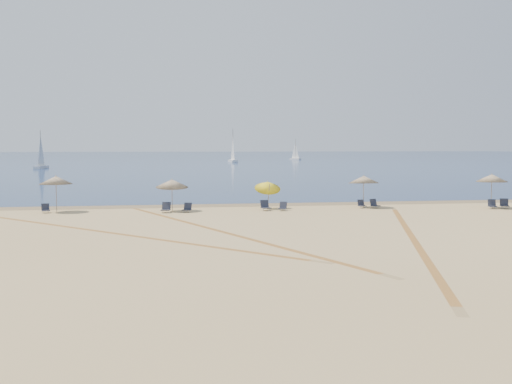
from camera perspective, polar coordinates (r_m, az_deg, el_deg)
The scene contains 21 objects.
ground at distance 24.42m, azimuth 7.37°, elevation -6.58°, with size 160.00×160.00×0.00m, color tan.
ocean at distance 248.14m, azimuth -7.39°, elevation 3.26°, with size 500.00×500.00×0.00m, color #0C2151.
wet_sand at distance 47.71m, azimuth -0.75°, elevation -1.19°, with size 500.00×500.00×0.00m, color olive.
umbrella_1 at distance 44.61m, azimuth -18.09°, elevation 1.05°, with size 2.28×2.28×2.56m.
umbrella_2 at distance 43.39m, azimuth -7.82°, elevation 0.80°, with size 2.28×2.33×2.35m.
umbrella_3 at distance 44.64m, azimuth 1.10°, elevation 0.64°, with size 1.90×1.96×2.37m.
umbrella_4 at distance 46.27m, azimuth 9.99°, elevation 1.15°, with size 2.30×2.32×2.43m.
umbrella_5 at distance 48.33m, azimuth 21.06°, elevation 1.22°, with size 2.29×2.29×2.56m.
chair_2 at distance 44.44m, azimuth -18.96°, elevation -1.48°, with size 0.67×0.73×0.63m.
chair_3 at distance 42.63m, azimuth -8.36°, elevation -1.48°, with size 0.73×0.81×0.72m.
chair_4 at distance 42.62m, azimuth -6.41°, elevation -1.50°, with size 0.75×0.80×0.66m.
chair_5 at distance 43.52m, azimuth 0.87°, elevation -1.30°, with size 0.76×0.84×0.74m.
chair_6 at distance 43.50m, azimuth 2.51°, elevation -1.38°, with size 0.72×0.76×0.62m.
chair_7 at distance 45.98m, azimuth 9.78°, elevation -1.14°, with size 0.58×0.66×0.61m.
chair_8 at distance 46.08m, azimuth 10.95°, elevation -1.11°, with size 0.73×0.79×0.66m.
chair_9 at distance 47.96m, azimuth 21.10°, elevation -1.10°, with size 0.72×0.79×0.68m.
chair_10 at distance 48.60m, azimuth 22.08°, elevation -1.04°, with size 0.80×0.86×0.71m.
sailboat_0 at distance 197.51m, azimuth 3.69°, elevation 3.60°, with size 3.10×4.53×6.71m.
sailboat_1 at distance 167.48m, azimuth -2.17°, elevation 3.72°, with size 2.00×6.20×9.09m.
sailboat_2 at distance 129.78m, azimuth -19.35°, elevation 3.09°, with size 2.18×5.24×7.58m.
tire_tracks at distance 32.55m, azimuth -1.65°, elevation -3.80°, with size 53.66×42.97×0.00m.
Camera 1 is at (-6.77, -23.00, 4.62)m, focal length 43.06 mm.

